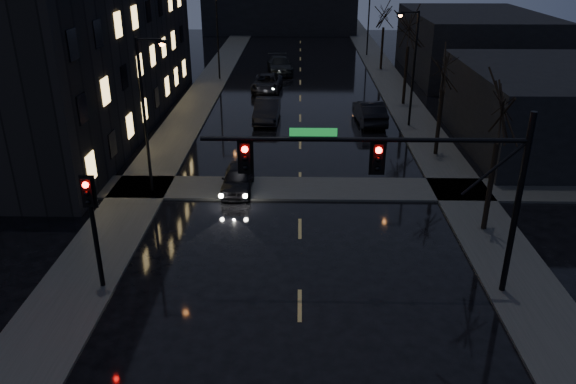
{
  "coord_description": "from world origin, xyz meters",
  "views": [
    {
      "loc": [
        -0.08,
        -8.95,
        11.99
      ],
      "look_at": [
        -0.49,
        10.93,
        3.2
      ],
      "focal_mm": 35.0,
      "sensor_mm": 36.0,
      "label": 1
    }
  ],
  "objects_px": {
    "oncoming_car_a": "(238,179)",
    "oncoming_car_c": "(267,83)",
    "oncoming_car_b": "(267,110)",
    "lead_car": "(370,112)",
    "oncoming_car_d": "(280,65)"
  },
  "relations": [
    {
      "from": "oncoming_car_a",
      "to": "oncoming_car_c",
      "type": "height_order",
      "value": "oncoming_car_c"
    },
    {
      "from": "oncoming_car_a",
      "to": "oncoming_car_c",
      "type": "distance_m",
      "value": 22.1
    },
    {
      "from": "oncoming_car_d",
      "to": "lead_car",
      "type": "height_order",
      "value": "lead_car"
    },
    {
      "from": "oncoming_car_b",
      "to": "lead_car",
      "type": "bearing_deg",
      "value": -1.37
    },
    {
      "from": "oncoming_car_b",
      "to": "oncoming_car_c",
      "type": "distance_m",
      "value": 9.25
    },
    {
      "from": "oncoming_car_d",
      "to": "lead_car",
      "type": "relative_size",
      "value": 1.13
    },
    {
      "from": "oncoming_car_b",
      "to": "oncoming_car_c",
      "type": "xyz_separation_m",
      "value": [
        -0.5,
        9.23,
        -0.08
      ]
    },
    {
      "from": "lead_car",
      "to": "oncoming_car_d",
      "type": "bearing_deg",
      "value": -72.31
    },
    {
      "from": "oncoming_car_c",
      "to": "oncoming_car_d",
      "type": "bearing_deg",
      "value": 86.56
    },
    {
      "from": "oncoming_car_c",
      "to": "oncoming_car_d",
      "type": "xyz_separation_m",
      "value": [
        0.88,
        7.68,
        0.09
      ]
    },
    {
      "from": "oncoming_car_c",
      "to": "oncoming_car_d",
      "type": "distance_m",
      "value": 7.73
    },
    {
      "from": "oncoming_car_a",
      "to": "oncoming_car_b",
      "type": "bearing_deg",
      "value": 85.82
    },
    {
      "from": "oncoming_car_b",
      "to": "oncoming_car_d",
      "type": "bearing_deg",
      "value": 90.52
    },
    {
      "from": "oncoming_car_a",
      "to": "oncoming_car_b",
      "type": "distance_m",
      "value": 12.89
    },
    {
      "from": "oncoming_car_b",
      "to": "lead_car",
      "type": "distance_m",
      "value": 7.51
    }
  ]
}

